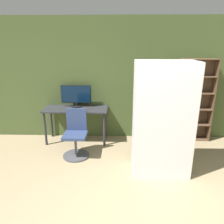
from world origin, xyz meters
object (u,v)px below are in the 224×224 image
Objects in this scene: monitor at (76,95)px; mattress_near at (165,123)px; bookshelf at (190,101)px; mattress_far at (161,117)px; office_chair at (76,138)px.

mattress_near is at bearing -41.73° from monitor.
mattress_near reaches higher than bookshelf.
monitor is 2.04m from mattress_far.
bookshelf is 0.97× the size of mattress_near.
office_chair is at bearing 166.92° from mattress_far.
mattress_near is at bearing -90.00° from mattress_far.
mattress_far reaches higher than office_chair.
mattress_near reaches higher than monitor.
office_chair is (0.11, -0.81, -0.66)m from monitor.
mattress_far reaches higher than monitor.
bookshelf reaches higher than monitor.
office_chair is 0.49× the size of mattress_near.
mattress_near is at bearing -119.58° from bookshelf.
mattress_near is 1.00× the size of mattress_far.
mattress_far is (0.00, 0.32, -0.00)m from mattress_near.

